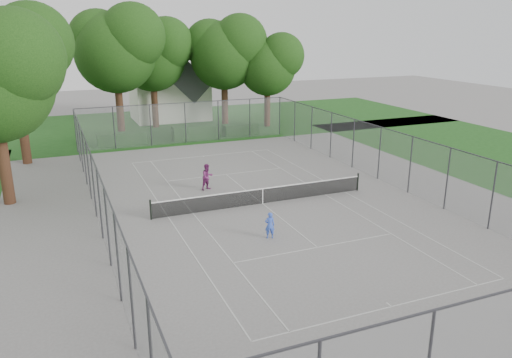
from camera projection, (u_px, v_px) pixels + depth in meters
name	position (u px, v px, depth m)	size (l,w,h in m)	color
ground	(263.00, 204.00, 28.57)	(120.00, 120.00, 0.00)	slate
grass_far	(164.00, 125.00, 51.55)	(60.00, 20.00, 0.00)	#184714
court_markings	(263.00, 204.00, 28.57)	(11.03, 23.83, 0.01)	#BCBCB7
tennis_net	(263.00, 195.00, 28.42)	(12.87, 0.10, 1.10)	black
perimeter_fence	(263.00, 173.00, 28.04)	(18.08, 34.08, 3.52)	#38383D
tree_far_left	(116.00, 46.00, 43.93)	(8.21, 7.50, 11.81)	#3A2015
tree_far_midleft	(153.00, 52.00, 48.19)	(7.44, 6.79, 10.69)	#3A2015
tree_far_midright	(225.00, 50.00, 48.70)	(7.64, 6.98, 10.99)	#3A2015
tree_far_right	(269.00, 62.00, 49.02)	(6.43, 5.87, 9.24)	#3A2015
tree_side_back	(14.00, 54.00, 34.72)	(7.96, 7.27, 11.44)	#3A2015
hedge_left	(122.00, 139.00, 42.68)	(4.12, 1.24, 1.03)	#1A4516
hedge_mid	(195.00, 133.00, 44.63)	(4.02, 1.15, 1.26)	#1A4516
hedge_right	(241.00, 129.00, 46.75)	(3.28, 1.20, 0.98)	#1A4516
house	(169.00, 83.00, 53.61)	(7.78, 6.03, 9.69)	white
girl_player	(270.00, 225.00, 23.76)	(0.48, 0.31, 1.31)	blue
woman_player	(207.00, 177.00, 30.83)	(0.80, 0.62, 1.64)	#7A2866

